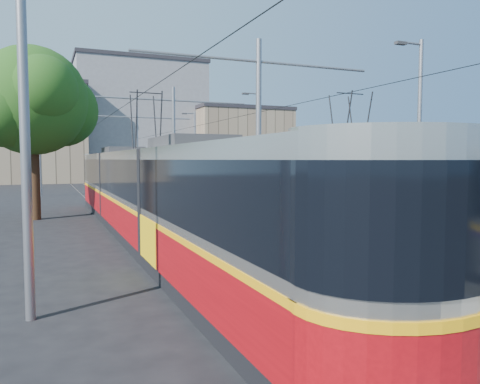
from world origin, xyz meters
name	(u,v)px	position (x,y,z in m)	size (l,w,h in m)	color
ground	(419,303)	(0.00, 0.00, 0.00)	(160.00, 160.00, 0.00)	black
platform	(189,212)	(0.00, 17.00, 0.15)	(4.00, 50.00, 0.30)	gray
tactile_strip_left	(162,210)	(-1.45, 17.00, 0.30)	(0.70, 50.00, 0.01)	gray
tactile_strip_right	(214,208)	(1.45, 17.00, 0.30)	(0.70, 50.00, 0.01)	gray
rails	(189,214)	(0.00, 17.00, 0.02)	(8.71, 70.00, 0.03)	gray
tram_left	(147,193)	(-3.60, 10.32, 1.71)	(2.43, 29.16, 5.50)	black
tram_right	(349,189)	(3.60, 7.50, 1.86)	(2.43, 31.73, 5.50)	black
catenary	(205,128)	(0.00, 14.15, 4.52)	(9.20, 70.00, 7.00)	gray
street_lamps	(170,140)	(0.00, 21.00, 4.18)	(15.18, 38.22, 8.00)	gray
shelter	(215,193)	(0.05, 12.90, 1.43)	(0.61, 0.98, 2.16)	black
tree	(40,104)	(-7.30, 18.14, 5.78)	(5.89, 5.44, 8.55)	#382314
building_left	(20,133)	(-10.00, 60.00, 6.45)	(16.32, 12.24, 12.88)	gray
building_centre	(138,122)	(6.00, 64.00, 8.67)	(18.36, 14.28, 17.33)	gray
building_right	(239,144)	(20.00, 58.00, 5.35)	(14.28, 10.20, 10.67)	gray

